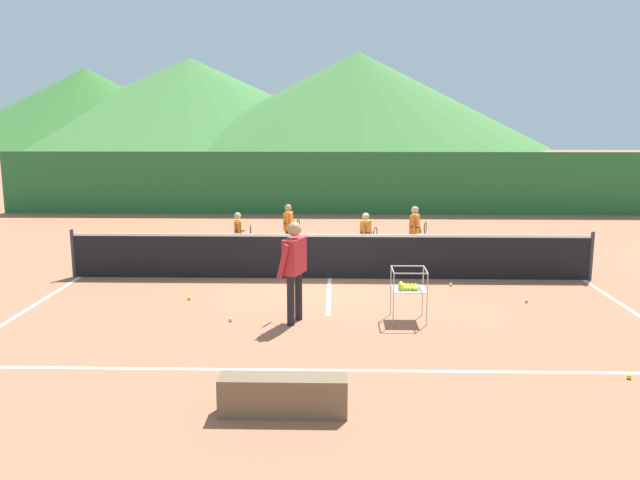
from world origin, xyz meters
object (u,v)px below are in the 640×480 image
instructor (294,263)px  ball_cart (408,287)px  student_0 (239,232)px  tennis_ball_1 (230,320)px  tennis_net (330,256)px  student_2 (366,234)px  tennis_ball_2 (451,284)px  tennis_ball_0 (527,301)px  tennis_ball_4 (629,377)px  student_3 (415,228)px  student_1 (289,225)px  tennis_ball_5 (189,298)px  courtside_bench (283,395)px

instructor → ball_cart: 1.99m
student_0 → tennis_ball_1: 4.78m
tennis_net → tennis_ball_1: 3.55m
student_2 → tennis_ball_2: bearing=-50.0°
tennis_ball_0 → tennis_ball_4: size_ratio=1.00×
student_3 → ball_cart: size_ratio=1.47×
student_1 → student_2: student_1 is taller
tennis_ball_5 → student_3: bearing=38.0°
instructor → tennis_ball_0: 4.60m
student_2 → tennis_ball_1: (-2.51, -4.49, -0.71)m
tennis_ball_1 → tennis_ball_4: size_ratio=1.00×
student_1 → student_2: (1.90, -1.08, -0.03)m
student_3 → ball_cart: student_3 is taller
tennis_net → tennis_ball_0: size_ratio=165.57×
tennis_net → instructor: 3.20m
tennis_ball_1 → tennis_ball_2: same height
instructor → courtside_bench: size_ratio=1.15×
instructor → student_0: bearing=109.2°
student_1 → tennis_ball_2: (3.58, -3.07, -0.74)m
tennis_ball_1 → student_2: bearing=60.9°
tennis_ball_0 → instructor: bearing=-163.2°
student_1 → student_3: 3.16m
student_1 → tennis_ball_2: bearing=-40.7°
student_2 → student_3: student_3 is taller
tennis_net → ball_cart: bearing=-65.1°
student_2 → tennis_ball_5: size_ratio=18.18×
tennis_ball_2 → tennis_ball_4: (1.52, -4.85, 0.00)m
tennis_net → tennis_ball_2: bearing=-13.4°
student_0 → courtside_bench: (1.73, -8.20, -0.50)m
ball_cart → tennis_ball_0: (2.37, 1.14, -0.55)m
tennis_ball_0 → tennis_ball_5: size_ratio=1.00×
tennis_ball_2 → courtside_bench: 6.71m
student_2 → tennis_ball_4: (3.20, -6.85, -0.71)m
instructor → student_1: instructor is taller
student_3 → student_1: bearing=169.9°
student_0 → courtside_bench: student_0 is taller
student_0 → tennis_ball_0: (5.94, -3.41, -0.69)m
tennis_ball_2 → student_1: bearing=139.3°
ball_cart → tennis_ball_2: size_ratio=13.22×
student_3 → tennis_ball_0: student_3 is taller
student_1 → courtside_bench: student_1 is taller
instructor → tennis_ball_5: bearing=147.6°
tennis_ball_1 → student_1: bearing=83.8°
tennis_net → tennis_ball_1: (-1.66, -3.10, -0.47)m
tennis_ball_2 → courtside_bench: (-2.99, -6.00, 0.20)m
student_2 → tennis_net: bearing=-121.1°
student_3 → ball_cart: bearing=-98.0°
tennis_net → tennis_ball_0: bearing=-25.8°
student_1 → tennis_ball_0: (4.79, -4.28, -0.74)m
student_0 → ball_cart: bearing=-51.8°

